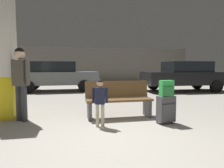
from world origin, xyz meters
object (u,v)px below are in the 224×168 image
at_px(backpack_bright, 167,88).
at_px(parked_car_far, 57,75).
at_px(structural_pillar, 1,54).
at_px(bench, 118,99).
at_px(parked_car_side, 184,75).
at_px(adult, 20,76).
at_px(suitcase, 166,109).
at_px(child, 100,98).

height_order(backpack_bright, parked_car_far, parked_car_far).
xyz_separation_m(structural_pillar, bench, (2.74, -0.45, -1.10)).
bearing_deg(parked_car_side, adult, -146.25).
height_order(adult, parked_car_far, adult).
xyz_separation_m(structural_pillar, adult, (0.50, -0.39, -0.51)).
bearing_deg(backpack_bright, parked_car_far, 112.89).
height_order(structural_pillar, suitcase, structural_pillar).
bearing_deg(backpack_bright, adult, 165.45).
bearing_deg(suitcase, backpack_bright, -149.37).
height_order(structural_pillar, parked_car_side, structural_pillar).
relative_size(backpack_bright, parked_car_side, 0.08).
height_order(bench, suitcase, bench).
distance_m(adult, parked_car_far, 5.86).
xyz_separation_m(structural_pillar, suitcase, (3.63, -1.20, -1.22)).
height_order(structural_pillar, adult, structural_pillar).
bearing_deg(backpack_bright, parked_car_side, 55.84).
bearing_deg(child, parked_car_side, 46.23).
bearing_deg(adult, suitcase, -14.53).
bearing_deg(parked_car_far, suitcase, -67.10).
bearing_deg(parked_car_side, parked_car_far, 168.10).
xyz_separation_m(parked_car_far, parked_car_side, (6.42, -1.35, 0.00)).
bearing_deg(child, backpack_bright, -1.85).
distance_m(structural_pillar, adult, 0.82).
distance_m(adult, parked_car_side, 8.10).
relative_size(bench, suitcase, 2.66).
bearing_deg(adult, structural_pillar, 141.87).
bearing_deg(parked_car_far, backpack_bright, -67.11).
relative_size(suitcase, parked_car_side, 0.15).
distance_m(structural_pillar, suitcase, 4.01).
distance_m(bench, parked_car_side, 6.41).
height_order(structural_pillar, parked_car_far, structural_pillar).
bearing_deg(bench, parked_car_far, 108.04).
height_order(structural_pillar, backpack_bright, structural_pillar).
bearing_deg(parked_car_side, backpack_bright, -124.16).
bearing_deg(bench, structural_pillar, 170.66).
height_order(suitcase, parked_car_side, parked_car_side).
height_order(parked_car_far, parked_car_side, same).
bearing_deg(bench, adult, 178.50).
bearing_deg(parked_car_far, adult, -93.09).
height_order(suitcase, parked_car_far, parked_car_far).
xyz_separation_m(structural_pillar, backpack_bright, (3.63, -1.20, -0.77)).
distance_m(suitcase, child, 1.47).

